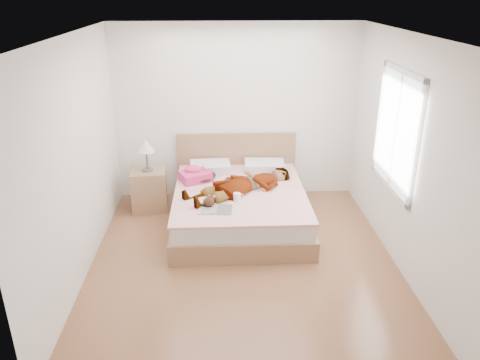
% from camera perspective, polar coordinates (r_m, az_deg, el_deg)
% --- Properties ---
extents(ground, '(4.00, 4.00, 0.00)m').
position_cam_1_polar(ground, '(5.67, 0.42, -9.87)').
color(ground, '#512D19').
rests_on(ground, ground).
extents(woman, '(1.72, 1.41, 0.23)m').
position_cam_1_polar(woman, '(6.25, 0.28, -0.19)').
color(woman, white).
rests_on(woman, bed).
extents(hair, '(0.45, 0.54, 0.08)m').
position_cam_1_polar(hair, '(6.70, -4.80, 0.62)').
color(hair, black).
rests_on(hair, bed).
extents(phone, '(0.09, 0.10, 0.05)m').
position_cam_1_polar(phone, '(6.60, -4.25, 1.62)').
color(phone, silver).
rests_on(phone, bed).
extents(room_shell, '(4.00, 4.00, 4.00)m').
position_cam_1_polar(room_shell, '(5.69, 18.53, 5.65)').
color(room_shell, white).
rests_on(room_shell, ground).
extents(bed, '(1.80, 2.08, 1.00)m').
position_cam_1_polar(bed, '(6.45, -0.08, -2.85)').
color(bed, brown).
rests_on(bed, ground).
extents(towel, '(0.50, 0.47, 0.21)m').
position_cam_1_polar(towel, '(6.59, -5.55, 0.66)').
color(towel, '#EF4097').
rests_on(towel, bed).
extents(magazine, '(0.44, 0.31, 0.02)m').
position_cam_1_polar(magazine, '(5.73, -2.90, -3.61)').
color(magazine, white).
rests_on(magazine, bed).
extents(coffee_mug, '(0.14, 0.11, 0.11)m').
position_cam_1_polar(coffee_mug, '(5.94, -0.34, -2.08)').
color(coffee_mug, white).
rests_on(coffee_mug, bed).
extents(plush_toy, '(0.18, 0.23, 0.12)m').
position_cam_1_polar(plush_toy, '(5.82, -3.78, -2.60)').
color(plush_toy, '#321D0D').
rests_on(plush_toy, bed).
extents(nightstand, '(0.53, 0.48, 1.07)m').
position_cam_1_polar(nightstand, '(6.91, -11.03, -0.79)').
color(nightstand, brown).
rests_on(nightstand, ground).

